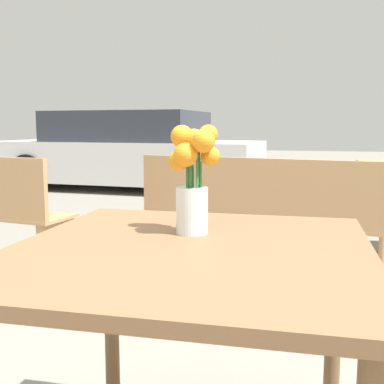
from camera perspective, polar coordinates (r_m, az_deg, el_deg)
The scene contains 4 objects.
table_front at distance 1.21m, azimuth -0.20°, elevation -11.16°, with size 0.89×0.93×0.76m.
flower_vase at distance 1.29m, azimuth 0.07°, elevation 1.50°, with size 0.14×0.13×0.29m.
bench_near at distance 3.12m, azimuth 8.58°, elevation -3.02°, with size 1.70×0.68×0.85m.
parked_car at distance 8.25m, azimuth -7.49°, elevation 4.75°, with size 4.48×2.12×1.29m.
Camera 1 is at (0.29, -1.11, 1.04)m, focal length 45.00 mm.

